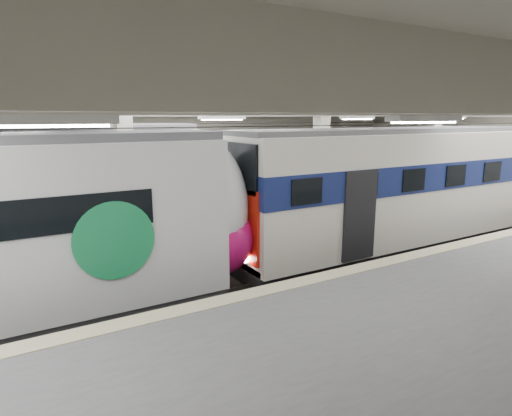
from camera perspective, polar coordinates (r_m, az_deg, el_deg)
station_hall at (r=11.37m, az=3.88°, el=3.27°), size 36.00×24.00×5.75m
older_rer at (r=17.00m, az=18.47°, el=2.72°), size 13.94×3.08×4.58m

